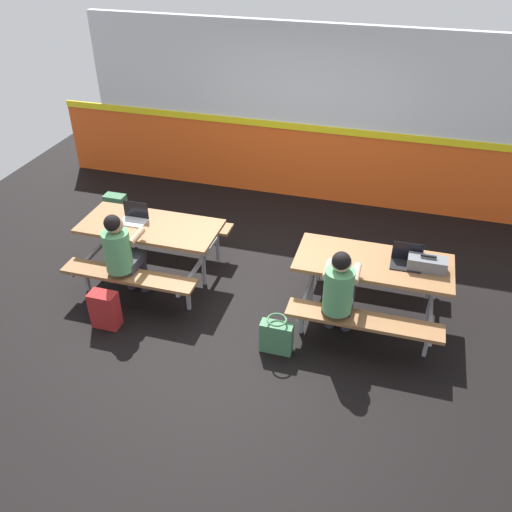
{
  "coord_description": "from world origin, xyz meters",
  "views": [
    {
      "loc": [
        1.45,
        -5.1,
        4.04
      ],
      "look_at": [
        0.0,
        -0.1,
        0.55
      ],
      "focal_mm": 38.21,
      "sensor_mm": 36.0,
      "label": 1
    }
  ],
  "objects_px": {
    "student_nearer": "(121,251)",
    "satchel_spare": "(105,310)",
    "picnic_table_left": "(151,237)",
    "picnic_table_right": "(372,274)",
    "laptop_silver": "(134,218)",
    "laptop_dark": "(406,260)",
    "toolbox_grey": "(427,264)",
    "tote_bag_bright": "(276,336)",
    "backpack_dark": "(117,209)",
    "student_further": "(339,289)"
  },
  "relations": [
    {
      "from": "laptop_silver",
      "to": "toolbox_grey",
      "type": "height_order",
      "value": "laptop_silver"
    },
    {
      "from": "student_nearer",
      "to": "toolbox_grey",
      "type": "distance_m",
      "value": 3.32
    },
    {
      "from": "backpack_dark",
      "to": "satchel_spare",
      "type": "bearing_deg",
      "value": -64.87
    },
    {
      "from": "tote_bag_bright",
      "to": "satchel_spare",
      "type": "distance_m",
      "value": 1.92
    },
    {
      "from": "toolbox_grey",
      "to": "tote_bag_bright",
      "type": "xyz_separation_m",
      "value": [
        -1.39,
        -0.86,
        -0.62
      ]
    },
    {
      "from": "laptop_silver",
      "to": "laptop_dark",
      "type": "height_order",
      "value": "same"
    },
    {
      "from": "picnic_table_right",
      "to": "satchel_spare",
      "type": "distance_m",
      "value": 2.96
    },
    {
      "from": "picnic_table_left",
      "to": "student_nearer",
      "type": "bearing_deg",
      "value": -98.68
    },
    {
      "from": "backpack_dark",
      "to": "student_nearer",
      "type": "bearing_deg",
      "value": -58.25
    },
    {
      "from": "laptop_dark",
      "to": "picnic_table_left",
      "type": "bearing_deg",
      "value": -179.85
    },
    {
      "from": "laptop_dark",
      "to": "toolbox_grey",
      "type": "xyz_separation_m",
      "value": [
        0.21,
        -0.04,
        0.02
      ]
    },
    {
      "from": "backpack_dark",
      "to": "tote_bag_bright",
      "type": "height_order",
      "value": "backpack_dark"
    },
    {
      "from": "student_nearer",
      "to": "backpack_dark",
      "type": "distance_m",
      "value": 1.99
    },
    {
      "from": "laptop_silver",
      "to": "tote_bag_bright",
      "type": "relative_size",
      "value": 0.75
    },
    {
      "from": "satchel_spare",
      "to": "student_further",
      "type": "bearing_deg",
      "value": 9.83
    },
    {
      "from": "picnic_table_left",
      "to": "backpack_dark",
      "type": "height_order",
      "value": "picnic_table_left"
    },
    {
      "from": "student_further",
      "to": "tote_bag_bright",
      "type": "xyz_separation_m",
      "value": [
        -0.57,
        -0.3,
        -0.51
      ]
    },
    {
      "from": "toolbox_grey",
      "to": "tote_bag_bright",
      "type": "relative_size",
      "value": 0.93
    },
    {
      "from": "student_nearer",
      "to": "satchel_spare",
      "type": "height_order",
      "value": "student_nearer"
    },
    {
      "from": "student_nearer",
      "to": "toolbox_grey",
      "type": "relative_size",
      "value": 3.02
    },
    {
      "from": "picnic_table_left",
      "to": "satchel_spare",
      "type": "relative_size",
      "value": 3.81
    },
    {
      "from": "satchel_spare",
      "to": "student_nearer",
      "type": "bearing_deg",
      "value": 86.33
    },
    {
      "from": "laptop_dark",
      "to": "tote_bag_bright",
      "type": "relative_size",
      "value": 0.75
    },
    {
      "from": "backpack_dark",
      "to": "picnic_table_left",
      "type": "bearing_deg",
      "value": -44.56
    },
    {
      "from": "picnic_table_right",
      "to": "laptop_silver",
      "type": "bearing_deg",
      "value": 178.65
    },
    {
      "from": "picnic_table_right",
      "to": "satchel_spare",
      "type": "height_order",
      "value": "picnic_table_right"
    },
    {
      "from": "tote_bag_bright",
      "to": "student_nearer",
      "type": "bearing_deg",
      "value": 169.97
    },
    {
      "from": "picnic_table_right",
      "to": "student_nearer",
      "type": "height_order",
      "value": "student_nearer"
    },
    {
      "from": "student_further",
      "to": "tote_bag_bright",
      "type": "bearing_deg",
      "value": -151.84
    },
    {
      "from": "laptop_dark",
      "to": "toolbox_grey",
      "type": "bearing_deg",
      "value": -9.91
    },
    {
      "from": "picnic_table_left",
      "to": "student_further",
      "type": "bearing_deg",
      "value": -13.95
    },
    {
      "from": "toolbox_grey",
      "to": "satchel_spare",
      "type": "relative_size",
      "value": 0.91
    },
    {
      "from": "picnic_table_left",
      "to": "tote_bag_bright",
      "type": "bearing_deg",
      "value": -26.31
    },
    {
      "from": "toolbox_grey",
      "to": "backpack_dark",
      "type": "xyz_separation_m",
      "value": [
        -4.29,
        1.11,
        -0.6
      ]
    },
    {
      "from": "laptop_silver",
      "to": "backpack_dark",
      "type": "height_order",
      "value": "laptop_silver"
    },
    {
      "from": "laptop_silver",
      "to": "satchel_spare",
      "type": "height_order",
      "value": "laptop_silver"
    },
    {
      "from": "laptop_silver",
      "to": "laptop_dark",
      "type": "distance_m",
      "value": 3.2
    },
    {
      "from": "picnic_table_right",
      "to": "tote_bag_bright",
      "type": "distance_m",
      "value": 1.27
    },
    {
      "from": "student_nearer",
      "to": "backpack_dark",
      "type": "relative_size",
      "value": 2.74
    },
    {
      "from": "student_further",
      "to": "laptop_silver",
      "type": "xyz_separation_m",
      "value": [
        -2.58,
        0.62,
        0.08
      ]
    },
    {
      "from": "picnic_table_left",
      "to": "student_further",
      "type": "height_order",
      "value": "student_further"
    },
    {
      "from": "laptop_silver",
      "to": "toolbox_grey",
      "type": "distance_m",
      "value": 3.41
    },
    {
      "from": "picnic_table_left",
      "to": "tote_bag_bright",
      "type": "relative_size",
      "value": 3.9
    },
    {
      "from": "student_nearer",
      "to": "toolbox_grey",
      "type": "height_order",
      "value": "student_nearer"
    },
    {
      "from": "student_further",
      "to": "satchel_spare",
      "type": "height_order",
      "value": "student_further"
    },
    {
      "from": "student_further",
      "to": "tote_bag_bright",
      "type": "distance_m",
      "value": 0.82
    },
    {
      "from": "student_further",
      "to": "laptop_dark",
      "type": "distance_m",
      "value": 0.86
    },
    {
      "from": "picnic_table_right",
      "to": "laptop_silver",
      "type": "xyz_separation_m",
      "value": [
        -2.87,
        0.07,
        0.21
      ]
    },
    {
      "from": "satchel_spare",
      "to": "toolbox_grey",
      "type": "bearing_deg",
      "value": 16.63
    },
    {
      "from": "laptop_silver",
      "to": "satchel_spare",
      "type": "relative_size",
      "value": 0.73
    }
  ]
}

